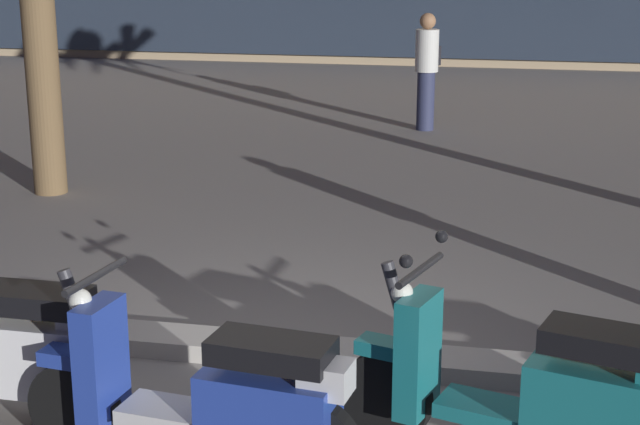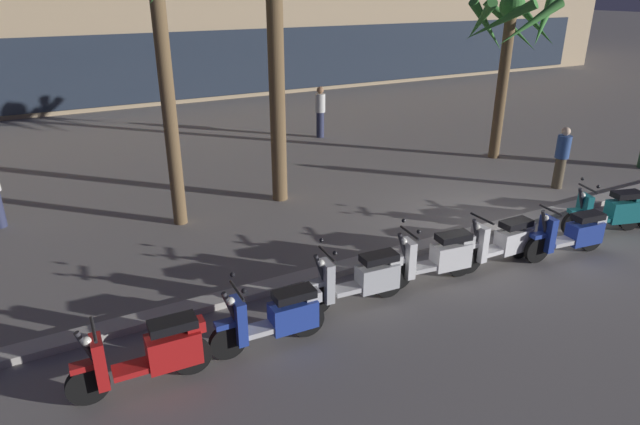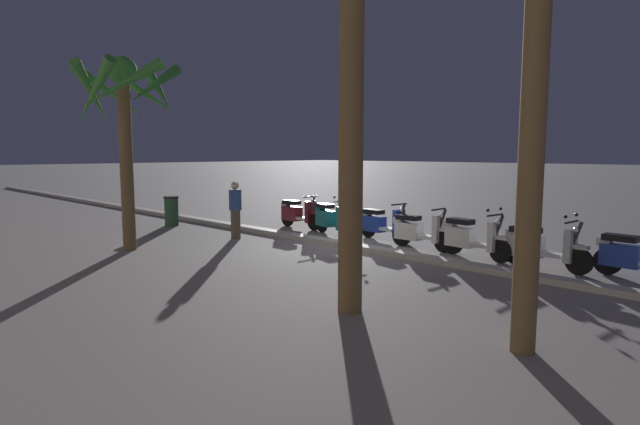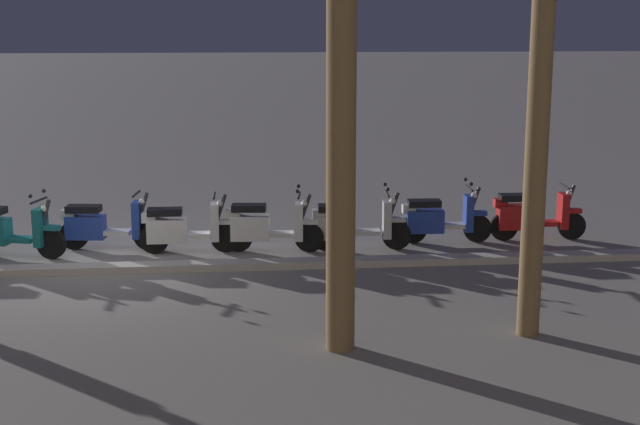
# 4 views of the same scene
# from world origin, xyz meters

# --- Properties ---
(ground_plane) EXTENTS (200.00, 200.00, 0.00)m
(ground_plane) POSITION_xyz_m (0.00, 0.00, 0.00)
(ground_plane) COLOR gray
(curb_strip) EXTENTS (60.00, 0.36, 0.12)m
(curb_strip) POSITION_xyz_m (0.00, 0.00, 0.06)
(curb_strip) COLOR #BCB7AD
(curb_strip) RESTS_ON ground
(scooter_red_tail_end) EXTENTS (1.81, 0.56, 1.04)m
(scooter_red_tail_end) POSITION_xyz_m (-7.75, -1.45, 0.46)
(scooter_red_tail_end) COLOR black
(scooter_red_tail_end) RESTS_ON ground
(scooter_blue_far_back) EXTENTS (1.73, 0.56, 1.17)m
(scooter_blue_far_back) POSITION_xyz_m (-6.01, -1.42, 0.44)
(scooter_blue_far_back) COLOR black
(scooter_blue_far_back) RESTS_ON ground
(scooter_silver_gap_after_mid) EXTENTS (1.83, 0.56, 1.17)m
(scooter_silver_gap_after_mid) POSITION_xyz_m (-4.36, -1.07, 0.45)
(scooter_silver_gap_after_mid) COLOR black
(scooter_silver_gap_after_mid) RESTS_ON ground
(scooter_white_mid_centre) EXTENTS (1.79, 0.58, 1.17)m
(scooter_white_mid_centre) POSITION_xyz_m (-2.81, -1.07, 0.46)
(scooter_white_mid_centre) COLOR black
(scooter_white_mid_centre) RESTS_ON ground
(scooter_white_second_in_line) EXTENTS (1.77, 0.56, 1.04)m
(scooter_white_second_in_line) POSITION_xyz_m (-1.34, -1.13, 0.44)
(scooter_white_second_in_line) COLOR black
(scooter_white_second_in_line) RESTS_ON ground
(scooter_blue_lead_nearest) EXTENTS (1.85, 0.59, 1.04)m
(scooter_blue_lead_nearest) POSITION_xyz_m (0.09, -1.51, 0.44)
(scooter_blue_lead_nearest) COLOR black
(scooter_blue_lead_nearest) RESTS_ON ground
(scooter_teal_last_in_row) EXTENTS (1.82, 0.78, 1.17)m
(scooter_teal_last_in_row) POSITION_xyz_m (1.68, -1.17, 0.46)
(scooter_teal_last_in_row) COLOR black
(scooter_teal_last_in_row) RESTS_ON ground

